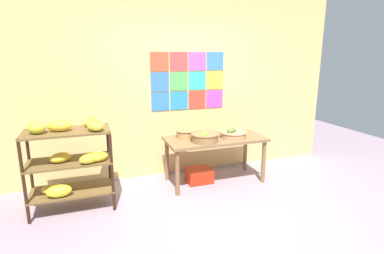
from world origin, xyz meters
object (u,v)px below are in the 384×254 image
object	(u,v)px
fruit_basket_right	(233,134)
produce_crate_under_table	(199,175)
banana_shelf_unit	(70,157)
fruit_basket_back_left	(205,137)
display_table	(215,143)
fruit_basket_back_right	(185,132)

from	to	relation	value
fruit_basket_right	produce_crate_under_table	size ratio (longest dim) A/B	1.06
banana_shelf_unit	fruit_basket_back_left	bearing A→B (deg)	2.60
banana_shelf_unit	display_table	distance (m)	1.94
fruit_basket_right	fruit_basket_back_left	world-z (taller)	fruit_basket_back_left
display_table	fruit_basket_right	bearing A→B (deg)	-16.76
fruit_basket_right	produce_crate_under_table	distance (m)	0.78
banana_shelf_unit	fruit_basket_back_right	world-z (taller)	banana_shelf_unit
fruit_basket_back_left	produce_crate_under_table	world-z (taller)	fruit_basket_back_left
fruit_basket_back_left	produce_crate_under_table	xyz separation A→B (m)	(-0.02, 0.16, -0.62)
fruit_basket_right	produce_crate_under_table	xyz separation A→B (m)	(-0.47, 0.11, -0.62)
display_table	fruit_basket_back_left	world-z (taller)	fruit_basket_back_left
banana_shelf_unit	fruit_basket_right	xyz separation A→B (m)	(2.17, 0.13, 0.06)
fruit_basket_right	fruit_basket_back_right	world-z (taller)	fruit_basket_back_right
fruit_basket_back_right	produce_crate_under_table	distance (m)	0.66
display_table	produce_crate_under_table	world-z (taller)	display_table
display_table	banana_shelf_unit	bearing A→B (deg)	-173.85
display_table	fruit_basket_back_left	distance (m)	0.29
fruit_basket_right	fruit_basket_back_left	size ratio (longest dim) A/B	1.01
produce_crate_under_table	banana_shelf_unit	bearing A→B (deg)	-171.88
produce_crate_under_table	display_table	bearing A→B (deg)	-8.51
banana_shelf_unit	display_table	bearing A→B (deg)	6.15
banana_shelf_unit	fruit_basket_right	bearing A→B (deg)	3.55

